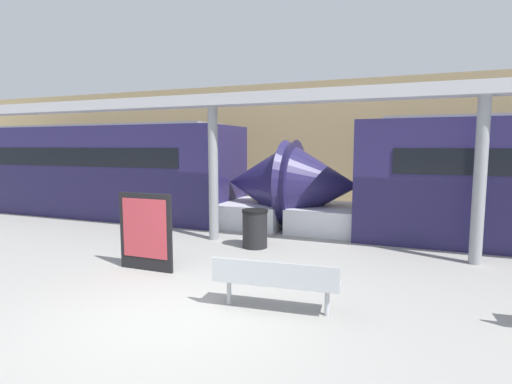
% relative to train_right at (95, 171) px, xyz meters
% --- Properties ---
extents(ground_plane, '(60.00, 60.00, 0.00)m').
position_rel_train_right_xyz_m(ground_plane, '(7.66, -6.92, -1.52)').
color(ground_plane, '#9E9B96').
extents(station_wall, '(56.00, 0.20, 5.00)m').
position_rel_train_right_xyz_m(station_wall, '(7.66, 4.33, 0.98)').
color(station_wall, tan).
rests_on(station_wall, ground_plane).
extents(train_right, '(15.24, 2.93, 3.20)m').
position_rel_train_right_xyz_m(train_right, '(0.00, 0.00, 0.00)').
color(train_right, '#231E4C').
rests_on(train_right, ground_plane).
extents(bench_near, '(1.91, 0.60, 0.79)m').
position_rel_train_right_xyz_m(bench_near, '(9.09, -6.15, -1.03)').
color(bench_near, '#ADB2B7').
rests_on(bench_near, ground_plane).
extents(trash_bin, '(0.63, 0.63, 0.93)m').
position_rel_train_right_xyz_m(trash_bin, '(7.43, -2.74, -1.05)').
color(trash_bin, black).
rests_on(trash_bin, ground_plane).
extents(poster_board, '(1.19, 0.07, 1.54)m').
position_rel_train_right_xyz_m(poster_board, '(6.08, -5.18, -0.74)').
color(poster_board, black).
rests_on(poster_board, ground_plane).
extents(support_column_near, '(0.25, 0.25, 3.45)m').
position_rel_train_right_xyz_m(support_column_near, '(6.11, -2.34, 0.21)').
color(support_column_near, gray).
rests_on(support_column_near, ground_plane).
extents(support_column_far, '(0.25, 0.25, 3.45)m').
position_rel_train_right_xyz_m(support_column_far, '(12.21, -2.34, 0.21)').
color(support_column_far, gray).
rests_on(support_column_far, ground_plane).
extents(canopy_beam, '(28.00, 0.60, 0.28)m').
position_rel_train_right_xyz_m(canopy_beam, '(6.11, -2.34, 2.07)').
color(canopy_beam, '#B7B7BC').
rests_on(canopy_beam, support_column_near).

